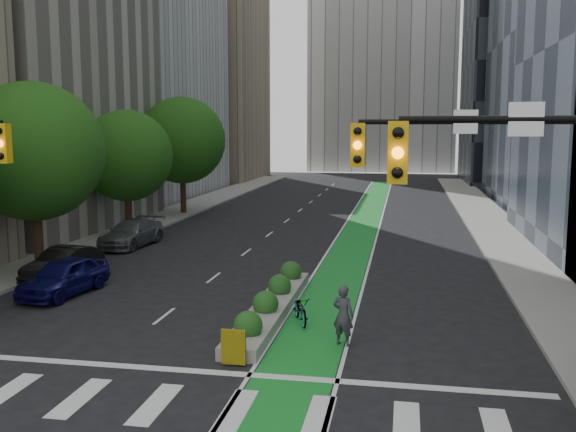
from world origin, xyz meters
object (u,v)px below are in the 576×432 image
at_px(parked_car_left_far, 131,233).
at_px(cyclist, 343,315).
at_px(median_planter, 272,303).
at_px(bicycle, 301,309).
at_px(parked_car_left_near, 64,276).
at_px(parked_car_left_mid, 63,263).

bearing_deg(parked_car_left_far, cyclist, -42.44).
height_order(median_planter, parked_car_left_far, parked_car_left_far).
bearing_deg(bicycle, parked_car_left_near, 148.03).
xyz_separation_m(cyclist, parked_car_left_far, (-13.40, 14.54, -0.21)).
height_order(parked_car_left_near, parked_car_left_mid, parked_car_left_near).
bearing_deg(median_planter, parked_car_left_near, 173.07).
bearing_deg(parked_car_left_far, bicycle, -41.91).
xyz_separation_m(median_planter, parked_car_left_far, (-10.53, 11.58, 0.37)).
height_order(bicycle, parked_car_left_far, parked_car_left_far).
xyz_separation_m(bicycle, parked_car_left_near, (-9.94, 1.98, 0.26)).
bearing_deg(cyclist, parked_car_left_mid, -5.36).
relative_size(parked_car_left_near, parked_car_left_mid, 1.03).
distance_m(median_planter, cyclist, 4.16).
relative_size(median_planter, cyclist, 5.40).
height_order(parked_car_left_near, parked_car_left_far, parked_car_left_near).
bearing_deg(parked_car_left_near, parked_car_left_mid, 127.31).
bearing_deg(median_planter, parked_car_left_mid, 160.79).
distance_m(median_planter, parked_car_left_far, 15.66).
bearing_deg(parked_car_left_near, median_planter, 0.36).
relative_size(parked_car_left_near, parked_car_left_far, 0.86).
distance_m(bicycle, parked_car_left_far, 17.15).
bearing_deg(median_planter, cyclist, -45.84).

